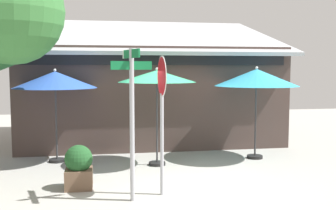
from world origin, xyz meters
The scene contains 8 objects.
ground_plane centered at (0.00, 0.00, -0.05)m, with size 28.00×28.00×0.10m, color #9E9B93.
cafe_building centered at (-0.03, 5.50, 1.71)m, with size 8.98×5.91×4.57m.
street_sign_post centered at (-1.15, -1.42, 1.78)m, with size 0.79×0.85×2.92m.
stop_sign centered at (-0.53, -1.16, 1.97)m, with size 0.07×0.81×2.80m.
patio_umbrella_royal_blue_left centered at (-2.94, 2.09, 2.23)m, with size 2.25×2.25×2.54m.
patio_umbrella_forest_green_center centered at (-0.29, 1.27, 2.32)m, with size 2.04×2.04×2.57m.
patio_umbrella_teal_right centered at (2.57, 1.61, 2.28)m, with size 2.34×2.34×2.61m.
sidewalk_planter centered at (-2.21, -0.45, 0.47)m, with size 0.59×0.59×0.93m.
Camera 1 is at (-1.69, -8.80, 2.54)m, focal length 41.86 mm.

